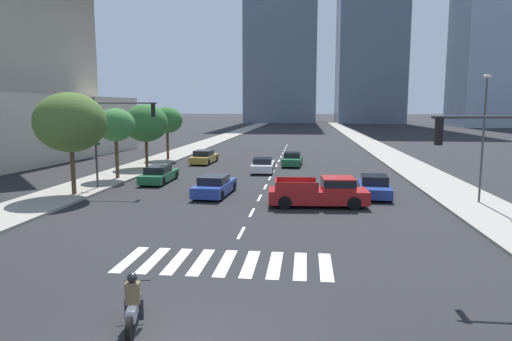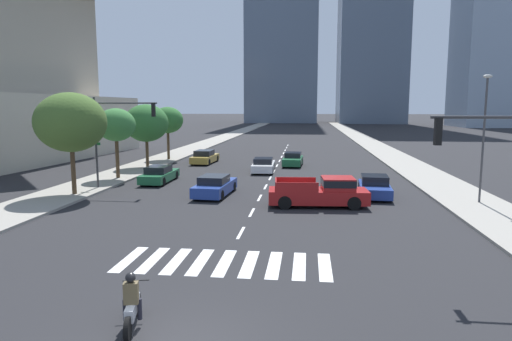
{
  "view_description": "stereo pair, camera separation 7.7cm",
  "coord_description": "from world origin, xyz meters",
  "px_view_note": "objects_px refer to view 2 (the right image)",
  "views": [
    {
      "loc": [
        2.84,
        -9.63,
        5.58
      ],
      "look_at": [
        0.0,
        15.91,
        2.0
      ],
      "focal_mm": 31.71,
      "sensor_mm": 36.0,
      "label": 1
    },
    {
      "loc": [
        2.92,
        -9.62,
        5.58
      ],
      "look_at": [
        0.0,
        15.91,
        2.0
      ],
      "focal_mm": 31.71,
      "sensor_mm": 36.0,
      "label": 2
    }
  ],
  "objects_px": {
    "sedan_blue_3": "(374,187)",
    "street_tree_fourth": "(168,120)",
    "sedan_blue_2": "(215,186)",
    "street_tree_second": "(116,125)",
    "traffic_signal_far": "(118,126)",
    "sedan_green_4": "(293,160)",
    "street_tree_third": "(146,123)",
    "street_tree_nearest": "(71,122)",
    "street_lamp_east": "(484,129)",
    "motorcycle_lead": "(132,305)",
    "pickup_truck": "(323,192)",
    "sedan_green_1": "(159,175)",
    "sedan_gold_0": "(205,157)",
    "sedan_white_5": "(264,165)"
  },
  "relations": [
    {
      "from": "sedan_green_4",
      "to": "traffic_signal_far",
      "type": "relative_size",
      "value": 0.71
    },
    {
      "from": "sedan_gold_0",
      "to": "sedan_green_4",
      "type": "xyz_separation_m",
      "value": [
        8.92,
        -0.94,
        -0.02
      ]
    },
    {
      "from": "pickup_truck",
      "to": "sedan_green_4",
      "type": "xyz_separation_m",
      "value": [
        -2.29,
        17.97,
        -0.22
      ]
    },
    {
      "from": "street_tree_nearest",
      "to": "sedan_blue_2",
      "type": "bearing_deg",
      "value": 8.12
    },
    {
      "from": "motorcycle_lead",
      "to": "street_lamp_east",
      "type": "relative_size",
      "value": 0.28
    },
    {
      "from": "sedan_green_4",
      "to": "street_tree_nearest",
      "type": "xyz_separation_m",
      "value": [
        -13.32,
        -16.75,
        4.07
      ]
    },
    {
      "from": "sedan_blue_3",
      "to": "street_lamp_east",
      "type": "height_order",
      "value": "street_lamp_east"
    },
    {
      "from": "pickup_truck",
      "to": "street_tree_second",
      "type": "height_order",
      "value": "street_tree_second"
    },
    {
      "from": "sedan_white_5",
      "to": "traffic_signal_far",
      "type": "bearing_deg",
      "value": 136.37
    },
    {
      "from": "street_lamp_east",
      "to": "street_tree_second",
      "type": "relative_size",
      "value": 1.35
    },
    {
      "from": "motorcycle_lead",
      "to": "street_tree_nearest",
      "type": "height_order",
      "value": "street_tree_nearest"
    },
    {
      "from": "sedan_gold_0",
      "to": "sedan_blue_3",
      "type": "distance_m",
      "value": 21.33
    },
    {
      "from": "pickup_truck",
      "to": "sedan_white_5",
      "type": "height_order",
      "value": "pickup_truck"
    },
    {
      "from": "street_tree_second",
      "to": "street_tree_nearest",
      "type": "bearing_deg",
      "value": -90.0
    },
    {
      "from": "sedan_green_4",
      "to": "street_tree_third",
      "type": "height_order",
      "value": "street_tree_third"
    },
    {
      "from": "sedan_blue_2",
      "to": "traffic_signal_far",
      "type": "distance_m",
      "value": 7.89
    },
    {
      "from": "sedan_gold_0",
      "to": "sedan_blue_3",
      "type": "height_order",
      "value": "sedan_gold_0"
    },
    {
      "from": "motorcycle_lead",
      "to": "sedan_green_1",
      "type": "bearing_deg",
      "value": 4.24
    },
    {
      "from": "sedan_gold_0",
      "to": "street_tree_nearest",
      "type": "bearing_deg",
      "value": 168.95
    },
    {
      "from": "sedan_green_4",
      "to": "street_tree_fourth",
      "type": "bearing_deg",
      "value": -99.68
    },
    {
      "from": "street_tree_second",
      "to": "traffic_signal_far",
      "type": "bearing_deg",
      "value": -65.0
    },
    {
      "from": "sedan_gold_0",
      "to": "street_tree_second",
      "type": "bearing_deg",
      "value": 161.11
    },
    {
      "from": "sedan_gold_0",
      "to": "street_tree_third",
      "type": "bearing_deg",
      "value": 137.86
    },
    {
      "from": "street_tree_third",
      "to": "street_tree_fourth",
      "type": "relative_size",
      "value": 1.04
    },
    {
      "from": "motorcycle_lead",
      "to": "sedan_green_4",
      "type": "xyz_separation_m",
      "value": [
        3.01,
        33.02,
        0.01
      ]
    },
    {
      "from": "pickup_truck",
      "to": "sedan_green_1",
      "type": "xyz_separation_m",
      "value": [
        -11.96,
        6.99,
        -0.23
      ]
    },
    {
      "from": "street_tree_second",
      "to": "pickup_truck",
      "type": "bearing_deg",
      "value": -26.92
    },
    {
      "from": "sedan_blue_3",
      "to": "street_tree_nearest",
      "type": "height_order",
      "value": "street_tree_nearest"
    },
    {
      "from": "motorcycle_lead",
      "to": "traffic_signal_far",
      "type": "bearing_deg",
      "value": 11.4
    },
    {
      "from": "traffic_signal_far",
      "to": "sedan_blue_3",
      "type": "bearing_deg",
      "value": -1.17
    },
    {
      "from": "traffic_signal_far",
      "to": "street_tree_third",
      "type": "bearing_deg",
      "value": 100.36
    },
    {
      "from": "sedan_blue_2",
      "to": "street_tree_second",
      "type": "xyz_separation_m",
      "value": [
        -8.83,
        5.44,
        3.64
      ]
    },
    {
      "from": "sedan_blue_2",
      "to": "street_tree_second",
      "type": "height_order",
      "value": "street_tree_second"
    },
    {
      "from": "traffic_signal_far",
      "to": "street_tree_nearest",
      "type": "relative_size",
      "value": 0.96
    },
    {
      "from": "traffic_signal_far",
      "to": "street_tree_fourth",
      "type": "xyz_separation_m",
      "value": [
        -1.98,
        17.27,
        -0.08
      ]
    },
    {
      "from": "motorcycle_lead",
      "to": "pickup_truck",
      "type": "height_order",
      "value": "pickup_truck"
    },
    {
      "from": "motorcycle_lead",
      "to": "sedan_blue_2",
      "type": "xyz_separation_m",
      "value": [
        -1.48,
        17.53,
        0.02
      ]
    },
    {
      "from": "street_tree_fourth",
      "to": "street_tree_third",
      "type": "bearing_deg",
      "value": -90.0
    },
    {
      "from": "motorcycle_lead",
      "to": "street_tree_fourth",
      "type": "height_order",
      "value": "street_tree_fourth"
    },
    {
      "from": "sedan_green_4",
      "to": "street_tree_nearest",
      "type": "distance_m",
      "value": 21.78
    },
    {
      "from": "sedan_green_1",
      "to": "traffic_signal_far",
      "type": "bearing_deg",
      "value": 153.34
    },
    {
      "from": "motorcycle_lead",
      "to": "sedan_green_4",
      "type": "distance_m",
      "value": 33.15
    },
    {
      "from": "street_tree_third",
      "to": "pickup_truck",
      "type": "bearing_deg",
      "value": -42.94
    },
    {
      "from": "motorcycle_lead",
      "to": "street_tree_third",
      "type": "xyz_separation_m",
      "value": [
        -10.31,
        29.57,
        3.59
      ]
    },
    {
      "from": "motorcycle_lead",
      "to": "street_tree_fourth",
      "type": "xyz_separation_m",
      "value": [
        -10.31,
        35.98,
        3.68
      ]
    },
    {
      "from": "motorcycle_lead",
      "to": "street_tree_second",
      "type": "relative_size",
      "value": 0.38
    },
    {
      "from": "street_lamp_east",
      "to": "street_tree_fourth",
      "type": "xyz_separation_m",
      "value": [
        -24.64,
        19.48,
        -0.11
      ]
    },
    {
      "from": "motorcycle_lead",
      "to": "sedan_blue_2",
      "type": "bearing_deg",
      "value": -7.76
    },
    {
      "from": "sedan_blue_3",
      "to": "street_tree_fourth",
      "type": "distance_m",
      "value": 26.13
    },
    {
      "from": "street_tree_second",
      "to": "sedan_blue_3",
      "type": "bearing_deg",
      "value": -13.64
    }
  ]
}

